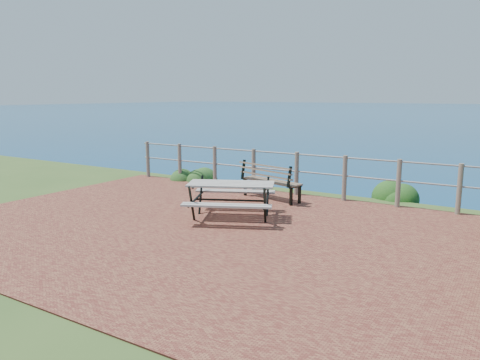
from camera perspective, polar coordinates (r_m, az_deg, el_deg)
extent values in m
cube|color=maroon|center=(8.16, -3.16, -6.15)|extent=(10.00, 7.00, 0.12)
cylinder|color=#6B5B4C|center=(13.46, -11.17, 2.50)|extent=(0.10, 0.10, 1.00)
cylinder|color=#6B5B4C|center=(12.71, -7.35, 2.15)|extent=(0.10, 0.10, 1.00)
cylinder|color=#6B5B4C|center=(12.02, -3.08, 1.76)|extent=(0.10, 0.10, 1.00)
cylinder|color=#6B5B4C|center=(11.41, 1.67, 1.30)|extent=(0.10, 0.10, 1.00)
cylinder|color=#6B5B4C|center=(10.89, 6.91, 0.79)|extent=(0.10, 0.10, 1.00)
cylinder|color=#6B5B4C|center=(10.47, 12.63, 0.23)|extent=(0.10, 0.10, 1.00)
cylinder|color=#6B5B4C|center=(10.17, 18.76, -0.38)|extent=(0.10, 0.10, 1.00)
cylinder|color=#6B5B4C|center=(9.98, 25.19, -1.01)|extent=(0.10, 0.10, 1.00)
cylinder|color=slate|center=(10.83, 6.97, 3.14)|extent=(9.40, 0.04, 0.04)
cylinder|color=slate|center=(10.88, 6.92, 1.05)|extent=(9.40, 0.04, 0.04)
cube|color=#9C978C|center=(8.73, -1.10, -0.49)|extent=(1.72, 1.26, 0.04)
cube|color=#9C978C|center=(8.78, -1.09, -2.19)|extent=(1.54, 0.88, 0.04)
cube|color=#9C978C|center=(8.78, -1.09, -2.19)|extent=(1.54, 0.88, 0.04)
cylinder|color=black|center=(8.79, -1.09, -2.47)|extent=(1.26, 0.61, 0.04)
cube|color=brown|center=(10.38, 3.86, -0.13)|extent=(1.54, 0.74, 0.03)
cube|color=brown|center=(10.33, 3.88, 1.29)|extent=(1.47, 0.49, 0.34)
cube|color=black|center=(10.42, 3.85, -1.24)|extent=(0.06, 0.07, 0.41)
cube|color=black|center=(10.42, 3.85, -1.24)|extent=(0.06, 0.07, 0.41)
cube|color=black|center=(10.42, 3.85, -1.24)|extent=(0.06, 0.07, 0.41)
cube|color=black|center=(10.42, 3.85, -1.24)|extent=(0.06, 0.07, 0.41)
ellipsoid|color=#1F481B|center=(12.99, -5.61, 0.05)|extent=(0.82, 0.82, 0.58)
ellipsoid|color=#144013|center=(11.25, 18.19, -2.05)|extent=(0.82, 0.82, 0.59)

